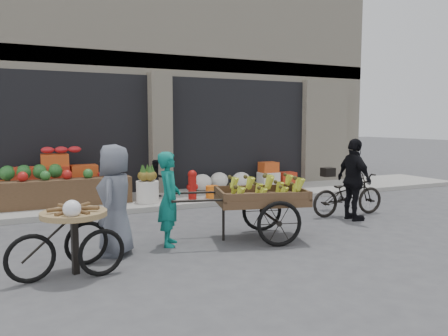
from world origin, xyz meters
name	(u,v)px	position (x,y,z in m)	size (l,w,h in m)	color
ground	(249,242)	(0.00, 0.00, 0.00)	(80.00, 80.00, 0.00)	#424244
sidewalk	(172,199)	(0.00, 4.10, 0.06)	(18.00, 2.20, 0.12)	gray
building	(132,79)	(0.00, 8.03, 3.37)	(14.00, 6.45, 7.00)	beige
fruit_display	(65,179)	(-2.48, 4.38, 0.67)	(3.10, 1.12, 1.24)	red
pineapple_bin	(147,192)	(-0.75, 3.60, 0.37)	(0.52, 0.52, 0.50)	silver
fire_hydrant	(192,183)	(0.35, 3.55, 0.50)	(0.22, 0.22, 0.71)	#A5140F
orange_bucket	(212,192)	(0.85, 3.50, 0.27)	(0.32, 0.32, 0.30)	orange
right_bay_goods	(252,177)	(2.61, 4.70, 0.41)	(3.35, 0.60, 0.70)	silver
seated_person	(157,179)	(-0.35, 4.20, 0.58)	(0.45, 0.35, 0.93)	black
banana_cart	(258,195)	(0.22, 0.10, 0.76)	(2.67, 1.58, 1.05)	brown
vendor_woman	(169,199)	(-1.26, 0.37, 0.76)	(0.55, 0.36, 1.52)	#0F7466
tricycle_cart	(74,232)	(-2.81, -0.41, 0.57)	(1.46, 0.99, 0.95)	#9E7F51
vendor_grey	(115,200)	(-2.15, 0.22, 0.83)	(0.81, 0.53, 1.66)	slate
bicycle	(348,194)	(2.88, 0.93, 0.45)	(0.60, 1.72, 0.90)	black
cyclist	(354,180)	(2.68, 0.53, 0.83)	(0.97, 0.40, 1.66)	black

